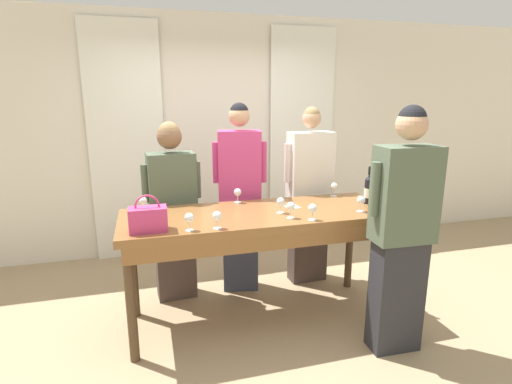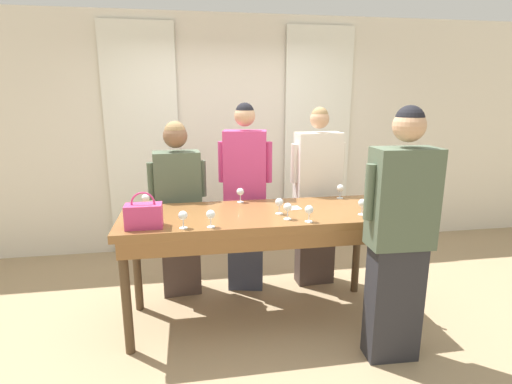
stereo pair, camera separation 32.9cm
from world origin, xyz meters
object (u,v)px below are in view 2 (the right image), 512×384
at_px(guest_olive_jacket, 179,208).
at_px(host_pouring, 399,236).
at_px(handbag, 144,215).
at_px(wine_glass_back_right, 362,204).
at_px(wine_glass_front_mid, 340,189).
at_px(tasting_bar, 258,225).
at_px(wine_bottle, 373,192).
at_px(wine_glass_back_left, 377,207).
at_px(wine_glass_back_mid, 240,192).
at_px(guest_cream_sweater, 317,197).
at_px(wine_glass_near_host, 279,203).
at_px(wine_glass_center_left, 309,210).
at_px(guest_pink_top, 245,196).
at_px(wine_glass_front_left, 211,215).
at_px(wine_glass_front_right, 146,199).
at_px(wine_glass_center_mid, 288,208).
at_px(wine_glass_center_right, 183,216).

relative_size(guest_olive_jacket, host_pouring, 0.91).
distance_m(handbag, wine_glass_back_right, 1.68).
bearing_deg(wine_glass_front_mid, tasting_bar, -157.84).
bearing_deg(wine_bottle, wine_glass_back_left, -111.19).
relative_size(wine_glass_back_mid, guest_olive_jacket, 0.08).
relative_size(wine_bottle, guest_cream_sweater, 0.19).
bearing_deg(wine_glass_near_host, wine_glass_center_left, -54.17).
height_order(handbag, wine_glass_center_left, handbag).
height_order(wine_glass_back_left, wine_glass_back_right, same).
height_order(wine_glass_front_mid, wine_glass_back_mid, same).
bearing_deg(handbag, guest_pink_top, 44.20).
height_order(wine_glass_back_left, host_pouring, host_pouring).
height_order(wine_glass_front_left, wine_glass_back_left, same).
xyz_separation_m(wine_glass_center_left, guest_pink_top, (-0.35, 0.90, -0.11)).
distance_m(wine_glass_front_mid, guest_cream_sweater, 0.33).
relative_size(tasting_bar, wine_glass_near_host, 17.01).
relative_size(wine_bottle, handbag, 1.25).
distance_m(wine_glass_back_mid, guest_olive_jacket, 0.64).
xyz_separation_m(wine_glass_front_mid, wine_glass_front_right, (-1.73, -0.07, 0.00)).
distance_m(wine_glass_center_left, host_pouring, 0.66).
height_order(wine_glass_near_host, guest_cream_sweater, guest_cream_sweater).
bearing_deg(wine_glass_near_host, wine_glass_front_right, 163.39).
relative_size(handbag, wine_glass_center_mid, 2.04).
height_order(handbag, wine_glass_near_host, handbag).
xyz_separation_m(wine_glass_front_mid, wine_glass_center_right, (-1.42, -0.63, 0.00)).
bearing_deg(wine_glass_front_right, wine_bottle, -7.19).
bearing_deg(wine_glass_front_mid, wine_glass_near_host, -149.58).
bearing_deg(wine_glass_near_host, handbag, -170.79).
xyz_separation_m(wine_glass_front_right, wine_glass_center_left, (1.24, -0.56, 0.00)).
bearing_deg(wine_glass_near_host, wine_glass_back_right, -11.93).
bearing_deg(wine_glass_back_left, wine_glass_front_left, -179.85).
relative_size(wine_bottle, wine_glass_back_mid, 2.54).
relative_size(wine_glass_back_right, guest_olive_jacket, 0.08).
bearing_deg(wine_glass_near_host, guest_pink_top, 105.26).
bearing_deg(wine_glass_back_left, wine_glass_front_right, 162.60).
distance_m(guest_olive_jacket, guest_pink_top, 0.64).
distance_m(wine_glass_center_mid, wine_glass_back_mid, 0.63).
bearing_deg(wine_glass_center_mid, wine_glass_front_left, -171.04).
bearing_deg(wine_glass_back_right, wine_glass_center_right, -175.99).
height_order(tasting_bar, handbag, handbag).
bearing_deg(wine_glass_center_left, wine_bottle, 25.65).
xyz_separation_m(wine_glass_front_mid, guest_cream_sweater, (-0.13, 0.27, -0.14)).
height_order(wine_glass_front_right, wine_glass_back_mid, same).
bearing_deg(wine_glass_back_left, wine_glass_center_mid, 172.49).
distance_m(wine_glass_front_right, wine_glass_center_mid, 1.20).
distance_m(wine_glass_near_host, guest_pink_top, 0.70).
distance_m(wine_glass_front_mid, wine_glass_back_left, 0.63).
height_order(guest_olive_jacket, host_pouring, host_pouring).
height_order(wine_glass_center_mid, guest_cream_sweater, guest_cream_sweater).
relative_size(guest_cream_sweater, host_pouring, 0.97).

